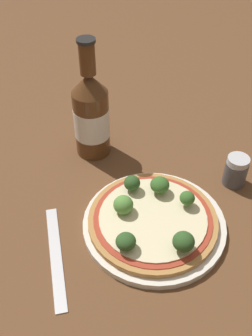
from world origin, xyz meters
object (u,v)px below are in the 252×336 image
object	(u,v)px
pizza	(153,219)
fork	(56,255)
beer_bottle	(91,114)
pepper_shaker	(236,171)

from	to	relation	value
pizza	fork	xyz separation A→B (m)	(-0.16, -0.03, -0.02)
beer_bottle	fork	xyz separation A→B (m)	(-0.10, -0.25, -0.09)
pepper_shaker	pizza	bearing A→B (deg)	-157.41
pizza	fork	size ratio (longest dim) A/B	1.09
fork	beer_bottle	bearing A→B (deg)	-21.88
beer_bottle	fork	world-z (taller)	beer_bottle
pizza	pepper_shaker	xyz separation A→B (m)	(0.18, 0.07, 0.01)
pepper_shaker	fork	xyz separation A→B (m)	(-0.34, -0.10, -0.03)
beer_bottle	fork	bearing A→B (deg)	-111.03
beer_bottle	fork	distance (m)	0.28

